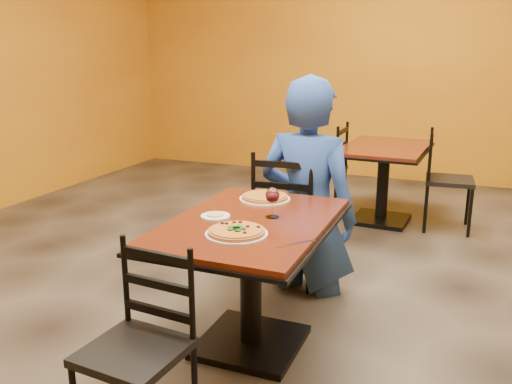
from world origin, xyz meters
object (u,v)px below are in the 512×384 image
at_px(chair_main_near, 134,353).
at_px(pizza_far, 265,196).
at_px(plate_far, 265,199).
at_px(wine_glass, 272,201).
at_px(plate_main, 236,234).
at_px(table_main, 251,254).
at_px(pizza_main, 236,231).
at_px(table_second, 384,166).
at_px(chair_second_right, 450,181).
at_px(diner, 308,185).
at_px(chair_main_far, 288,216).
at_px(chair_second_left, 322,170).
at_px(side_plate, 215,216).

bearing_deg(chair_main_near, pizza_far, 91.52).
height_order(chair_main_near, pizza_far, chair_main_near).
bearing_deg(plate_far, wine_glass, -62.43).
bearing_deg(plate_main, chair_main_near, -105.31).
xyz_separation_m(table_main, plate_main, (0.03, -0.25, 0.20)).
bearing_deg(plate_main, plate_far, 98.72).
distance_m(chair_main_near, plate_main, 0.74).
xyz_separation_m(chair_main_near, pizza_main, (0.18, 0.64, 0.34)).
distance_m(table_second, chair_second_right, 0.61).
bearing_deg(plate_far, diner, 74.90).
distance_m(table_second, pizza_far, 2.23).
relative_size(table_main, pizza_main, 4.33).
distance_m(chair_main_near, chair_main_far, 1.85).
distance_m(table_main, plate_far, 0.45).
bearing_deg(plate_main, chair_second_right, 72.60).
distance_m(table_second, diner, 1.74).
xyz_separation_m(plate_far, wine_glass, (0.16, -0.31, 0.08)).
height_order(chair_second_left, side_plate, chair_second_left).
bearing_deg(chair_second_right, chair_main_near, 159.03).
height_order(table_main, plate_main, plate_main).
distance_m(table_second, plate_main, 2.86).
bearing_deg(wine_glass, chair_main_far, 102.89).
distance_m(chair_main_far, chair_second_right, 1.93).
height_order(chair_second_right, pizza_far, chair_second_right).
height_order(table_main, table_second, same).
xyz_separation_m(table_second, pizza_main, (-0.28, -2.84, 0.22)).
distance_m(pizza_main, wine_glass, 0.35).
xyz_separation_m(plate_far, side_plate, (-0.12, -0.43, 0.00)).
height_order(plate_main, wine_glass, wine_glass).
bearing_deg(plate_far, side_plate, -106.28).
relative_size(chair_second_left, pizza_main, 3.31).
height_order(table_second, chair_second_right, chair_second_right).
height_order(chair_main_near, chair_main_far, chair_main_far).
distance_m(pizza_far, wine_glass, 0.36).
bearing_deg(chair_main_far, diner, 151.48).
relative_size(table_second, chair_second_right, 1.28).
xyz_separation_m(chair_second_right, wine_glass, (-0.83, -2.50, 0.38)).
bearing_deg(chair_second_left, plate_far, 6.43).
height_order(chair_main_far, side_plate, chair_main_far).
bearing_deg(chair_second_right, chair_second_left, 86.05).
xyz_separation_m(chair_main_far, pizza_main, (0.13, -1.20, 0.29)).
height_order(table_main, diner, diner).
bearing_deg(table_second, diner, -98.48).
bearing_deg(plate_main, wine_glass, 79.33).
bearing_deg(side_plate, pizza_far, 73.72).
xyz_separation_m(table_main, wine_glass, (0.09, 0.09, 0.28)).
distance_m(table_second, side_plate, 2.67).
height_order(table_second, chair_main_near, chair_main_near).
bearing_deg(chair_second_left, table_main, 7.12).
relative_size(chair_second_left, diner, 0.63).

